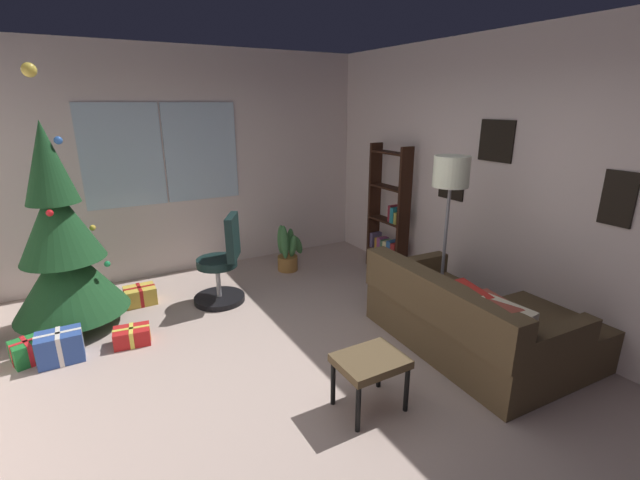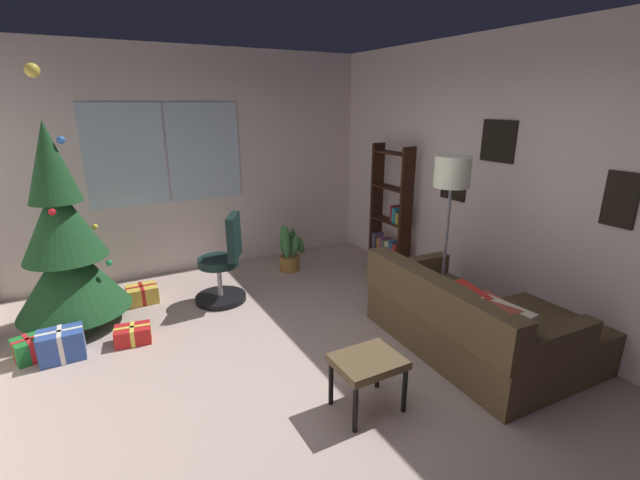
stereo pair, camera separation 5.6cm
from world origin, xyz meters
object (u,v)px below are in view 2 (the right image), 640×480
(gift_box_red, at_px, (133,334))
(gift_box_gold, at_px, (142,294))
(couch, at_px, (487,324))
(bookshelf, at_px, (391,218))
(footstool, at_px, (368,365))
(floor_lamp, at_px, (451,187))
(office_chair, at_px, (224,268))
(gift_box_blue, at_px, (62,345))
(gift_box_green, at_px, (29,349))
(potted_plant, at_px, (290,251))
(holiday_tree, at_px, (65,247))

(gift_box_red, relative_size, gift_box_gold, 1.03)
(couch, distance_m, bookshelf, 2.08)
(gift_box_red, distance_m, bookshelf, 3.26)
(footstool, distance_m, bookshelf, 2.79)
(footstool, height_order, gift_box_red, footstool)
(floor_lamp, bearing_deg, footstool, -153.11)
(gift_box_gold, xyz_separation_m, office_chair, (0.83, -0.41, 0.29))
(couch, xyz_separation_m, office_chair, (-1.72, 2.13, 0.12))
(gift_box_gold, bearing_deg, gift_box_blue, -131.67)
(gift_box_gold, bearing_deg, gift_box_green, -143.93)
(potted_plant, bearing_deg, gift_box_red, -154.64)
(gift_box_red, height_order, potted_plant, potted_plant)
(gift_box_red, xyz_separation_m, floor_lamp, (2.73, -1.12, 1.32))
(gift_box_green, bearing_deg, floor_lamp, -19.32)
(office_chair, bearing_deg, potted_plant, 26.57)
(gift_box_red, relative_size, bookshelf, 0.21)
(couch, bearing_deg, floor_lamp, 91.22)
(gift_box_gold, bearing_deg, floor_lamp, -38.04)
(holiday_tree, xyz_separation_m, gift_box_gold, (0.64, 0.22, -0.73))
(gift_box_gold, height_order, bookshelf, bookshelf)
(footstool, bearing_deg, gift_box_red, 127.45)
(gift_box_red, height_order, gift_box_gold, gift_box_gold)
(gift_box_blue, bearing_deg, bookshelf, 4.52)
(holiday_tree, xyz_separation_m, office_chair, (1.46, -0.19, -0.43))
(office_chair, relative_size, potted_plant, 1.56)
(gift_box_green, bearing_deg, couch, -26.85)
(couch, relative_size, footstool, 3.88)
(office_chair, bearing_deg, gift_box_green, -169.73)
(holiday_tree, height_order, bookshelf, holiday_tree)
(holiday_tree, bearing_deg, potted_plant, 7.61)
(couch, height_order, bookshelf, bookshelf)
(gift_box_gold, distance_m, potted_plant, 1.89)
(footstool, xyz_separation_m, gift_box_gold, (-1.18, 2.67, -0.26))
(gift_box_blue, relative_size, bookshelf, 0.22)
(couch, relative_size, gift_box_gold, 5.67)
(floor_lamp, bearing_deg, gift_box_green, 160.68)
(holiday_tree, relative_size, potted_plant, 3.86)
(office_chair, bearing_deg, couch, -51.15)
(couch, height_order, office_chair, office_chair)
(footstool, xyz_separation_m, bookshelf, (1.80, 2.10, 0.36))
(holiday_tree, xyz_separation_m, potted_plant, (2.51, 0.34, -0.57))
(office_chair, bearing_deg, gift_box_gold, 153.86)
(footstool, bearing_deg, gift_box_green, 138.77)
(bookshelf, height_order, potted_plant, bookshelf)
(office_chair, bearing_deg, gift_box_red, -155.92)
(gift_box_red, relative_size, gift_box_green, 1.17)
(couch, relative_size, potted_plant, 2.92)
(gift_box_blue, bearing_deg, holiday_tree, 78.78)
(couch, xyz_separation_m, gift_box_green, (-3.56, 1.80, -0.17))
(holiday_tree, relative_size, gift_box_green, 8.49)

